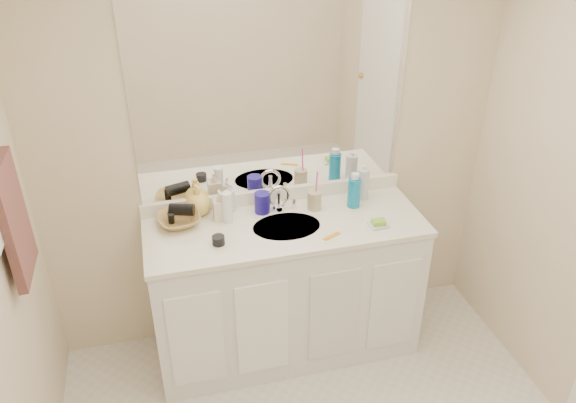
# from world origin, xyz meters

# --- Properties ---
(wall_back) EXTENTS (2.60, 0.02, 2.40)m
(wall_back) POSITION_xyz_m (0.00, 1.30, 1.20)
(wall_back) COLOR beige
(wall_back) RESTS_ON floor
(vanity_cabinet) EXTENTS (1.50, 0.55, 0.85)m
(vanity_cabinet) POSITION_xyz_m (0.00, 1.02, 0.42)
(vanity_cabinet) COLOR white
(vanity_cabinet) RESTS_ON floor
(countertop) EXTENTS (1.52, 0.57, 0.03)m
(countertop) POSITION_xyz_m (0.00, 1.02, 0.86)
(countertop) COLOR white
(countertop) RESTS_ON vanity_cabinet
(backsplash) EXTENTS (1.52, 0.03, 0.08)m
(backsplash) POSITION_xyz_m (0.00, 1.29, 0.92)
(backsplash) COLOR white
(backsplash) RESTS_ON countertop
(sink_basin) EXTENTS (0.37, 0.37, 0.02)m
(sink_basin) POSITION_xyz_m (0.00, 1.00, 0.87)
(sink_basin) COLOR beige
(sink_basin) RESTS_ON countertop
(faucet) EXTENTS (0.02, 0.02, 0.11)m
(faucet) POSITION_xyz_m (0.00, 1.18, 0.94)
(faucet) COLOR silver
(faucet) RESTS_ON countertop
(mirror) EXTENTS (1.48, 0.01, 1.20)m
(mirror) POSITION_xyz_m (0.00, 1.29, 1.56)
(mirror) COLOR white
(mirror) RESTS_ON wall_back
(blue_mug) EXTENTS (0.09, 0.09, 0.12)m
(blue_mug) POSITION_xyz_m (-0.09, 1.18, 0.94)
(blue_mug) COLOR navy
(blue_mug) RESTS_ON countertop
(tan_cup) EXTENTS (0.09, 0.09, 0.11)m
(tan_cup) POSITION_xyz_m (0.20, 1.15, 0.93)
(tan_cup) COLOR tan
(tan_cup) RESTS_ON countertop
(toothbrush) EXTENTS (0.01, 0.03, 0.18)m
(toothbrush) POSITION_xyz_m (0.21, 1.15, 1.03)
(toothbrush) COLOR #FF43A0
(toothbrush) RESTS_ON tan_cup
(mouthwash_bottle) EXTENTS (0.09, 0.09, 0.17)m
(mouthwash_bottle) POSITION_xyz_m (0.42, 1.12, 0.97)
(mouthwash_bottle) COLOR #0E79AC
(mouthwash_bottle) RESTS_ON countertop
(clear_pump_bottle) EXTENTS (0.08, 0.08, 0.19)m
(clear_pump_bottle) POSITION_xyz_m (0.50, 1.19, 0.97)
(clear_pump_bottle) COLOR silver
(clear_pump_bottle) RESTS_ON countertop
(soap_dish) EXTENTS (0.10, 0.09, 0.01)m
(soap_dish) POSITION_xyz_m (0.48, 0.88, 0.89)
(soap_dish) COLOR silver
(soap_dish) RESTS_ON countertop
(green_soap) EXTENTS (0.07, 0.05, 0.03)m
(green_soap) POSITION_xyz_m (0.48, 0.88, 0.90)
(green_soap) COLOR #7DC42F
(green_soap) RESTS_ON soap_dish
(orange_comb) EXTENTS (0.11, 0.07, 0.00)m
(orange_comb) POSITION_xyz_m (0.21, 0.85, 0.88)
(orange_comb) COLOR orange
(orange_comb) RESTS_ON countertop
(dark_jar) EXTENTS (0.07, 0.07, 0.05)m
(dark_jar) POSITION_xyz_m (-0.38, 0.93, 0.90)
(dark_jar) COLOR black
(dark_jar) RESTS_ON countertop
(extra_white_bottle) EXTENTS (0.06, 0.06, 0.18)m
(extra_white_bottle) POSITION_xyz_m (-0.30, 1.13, 0.97)
(extra_white_bottle) COLOR white
(extra_white_bottle) RESTS_ON countertop
(soap_bottle_white) EXTENTS (0.08, 0.08, 0.17)m
(soap_bottle_white) POSITION_xyz_m (-0.27, 1.25, 0.97)
(soap_bottle_white) COLOR white
(soap_bottle_white) RESTS_ON countertop
(soap_bottle_cream) EXTENTS (0.08, 0.08, 0.17)m
(soap_bottle_cream) POSITION_xyz_m (-0.33, 1.18, 0.96)
(soap_bottle_cream) COLOR beige
(soap_bottle_cream) RESTS_ON countertop
(soap_bottle_yellow) EXTENTS (0.17, 0.17, 0.18)m
(soap_bottle_yellow) POSITION_xyz_m (-0.44, 1.25, 0.97)
(soap_bottle_yellow) COLOR #F5CF5F
(soap_bottle_yellow) RESTS_ON countertop
(wicker_basket) EXTENTS (0.26, 0.26, 0.06)m
(wicker_basket) POSITION_xyz_m (-0.56, 1.17, 0.91)
(wicker_basket) COLOR #A98344
(wicker_basket) RESTS_ON countertop
(hair_dryer) EXTENTS (0.14, 0.10, 0.07)m
(hair_dryer) POSITION_xyz_m (-0.54, 1.17, 0.97)
(hair_dryer) COLOR black
(hair_dryer) RESTS_ON wicker_basket
(hand_towel) EXTENTS (0.04, 0.32, 0.55)m
(hand_towel) POSITION_xyz_m (-1.25, 0.77, 1.25)
(hand_towel) COLOR #482A26
(hand_towel) RESTS_ON towel_ring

